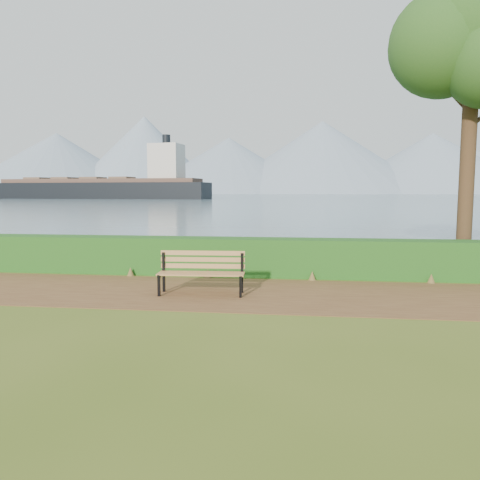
# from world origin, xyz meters

# --- Properties ---
(ground) EXTENTS (140.00, 140.00, 0.00)m
(ground) POSITION_xyz_m (0.00, 0.00, 0.00)
(ground) COLOR #485C1A
(ground) RESTS_ON ground
(path) EXTENTS (40.00, 3.40, 0.01)m
(path) POSITION_xyz_m (0.00, 0.30, 0.01)
(path) COLOR brown
(path) RESTS_ON ground
(hedge) EXTENTS (32.00, 0.85, 1.00)m
(hedge) POSITION_xyz_m (0.00, 2.60, 0.50)
(hedge) COLOR #174112
(hedge) RESTS_ON ground
(water) EXTENTS (700.00, 510.00, 0.00)m
(water) POSITION_xyz_m (0.00, 260.00, 0.01)
(water) COLOR slate
(water) RESTS_ON ground
(mountains) EXTENTS (585.00, 190.00, 70.00)m
(mountains) POSITION_xyz_m (-9.17, 406.05, 27.70)
(mountains) COLOR gray
(mountains) RESTS_ON ground
(bench) EXTENTS (1.91, 0.66, 0.94)m
(bench) POSITION_xyz_m (-0.86, 0.16, 0.54)
(bench) COLOR black
(bench) RESTS_ON ground
(tree) EXTENTS (4.30, 3.55, 8.33)m
(tree) POSITION_xyz_m (5.63, 3.32, 6.19)
(tree) COLOR #312014
(tree) RESTS_ON ground
(cargo_ship) EXTENTS (64.93, 16.59, 19.50)m
(cargo_ship) POSITION_xyz_m (-53.63, 119.58, 2.91)
(cargo_ship) COLOR black
(cargo_ship) RESTS_ON ground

